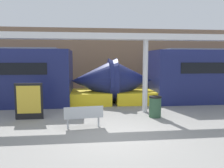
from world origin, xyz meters
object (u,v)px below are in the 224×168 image
at_px(poster_board, 29,101).
at_px(support_column_near, 145,77).
at_px(bench_near, 84,115).
at_px(trash_bin, 155,107).

bearing_deg(poster_board, support_column_near, 8.55).
height_order(bench_near, support_column_near, support_column_near).
height_order(bench_near, poster_board, poster_board).
distance_m(trash_bin, poster_board, 5.48).
bearing_deg(trash_bin, support_column_near, 101.13).
xyz_separation_m(bench_near, support_column_near, (2.93, 2.33, 1.23)).
bearing_deg(bench_near, poster_board, 140.02).
relative_size(bench_near, poster_board, 0.94).
distance_m(bench_near, trash_bin, 3.39).
distance_m(bench_near, poster_board, 2.81).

